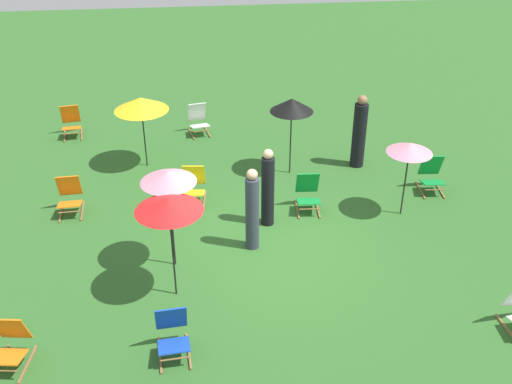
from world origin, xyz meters
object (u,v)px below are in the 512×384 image
at_px(umbrella_0, 141,104).
at_px(umbrella_2, 168,177).
at_px(deckchair_7, 70,196).
at_px(deckchair_5, 198,120).
at_px(deckchair_0, 194,185).
at_px(deckchair_4, 308,194).
at_px(umbrella_1, 410,148).
at_px(person_2, 359,133).
at_px(deckchair_1, 173,334).
at_px(person_0, 268,189).
at_px(deckchair_2, 71,122).
at_px(deckchair_6, 10,344).
at_px(person_1, 252,211).
at_px(umbrella_3, 292,105).
at_px(umbrella_4, 169,205).
at_px(deckchair_3, 432,175).

distance_m(umbrella_0, umbrella_2, 4.15).
bearing_deg(deckchair_7, deckchair_5, 49.66).
bearing_deg(deckchair_0, umbrella_0, 128.38).
bearing_deg(deckchair_4, deckchair_7, 178.54).
bearing_deg(umbrella_1, person_2, 99.23).
height_order(deckchair_7, person_2, person_2).
height_order(deckchair_5, umbrella_1, umbrella_1).
bearing_deg(deckchair_1, person_2, 48.01).
height_order(deckchair_7, umbrella_1, umbrella_1).
bearing_deg(person_0, deckchair_2, 171.07).
bearing_deg(deckchair_6, deckchair_4, 44.72).
bearing_deg(deckchair_7, person_1, -28.07).
bearing_deg(umbrella_3, umbrella_4, -122.80).
bearing_deg(person_0, deckchair_6, -104.38).
height_order(deckchair_4, umbrella_1, umbrella_1).
xyz_separation_m(deckchair_3, deckchair_7, (-7.95, -0.02, 0.00)).
relative_size(deckchair_5, person_0, 0.49).
bearing_deg(deckchair_6, deckchair_7, 95.42).
xyz_separation_m(deckchair_2, umbrella_1, (7.53, -4.85, 1.18)).
xyz_separation_m(deckchair_5, person_1, (0.87, -5.45, 0.45)).
xyz_separation_m(deckchair_2, deckchair_4, (5.58, -4.42, 0.00)).
xyz_separation_m(deckchair_7, person_2, (6.60, 1.38, 0.49)).
bearing_deg(person_1, umbrella_1, 170.01).
relative_size(deckchair_2, deckchair_3, 1.00).
relative_size(deckchair_1, deckchair_3, 1.00).
relative_size(deckchair_7, umbrella_3, 0.44).
xyz_separation_m(umbrella_4, person_0, (1.88, 2.05, -1.01)).
bearing_deg(deckchair_0, deckchair_5, 93.02).
bearing_deg(person_0, deckchair_4, 64.66).
relative_size(deckchair_2, deckchair_5, 0.99).
relative_size(umbrella_3, person_1, 1.10).
relative_size(deckchair_0, person_1, 0.49).
bearing_deg(umbrella_1, deckchair_7, 172.77).
bearing_deg(umbrella_4, person_2, 44.92).
height_order(umbrella_1, person_1, person_1).
relative_size(deckchair_1, person_0, 0.49).
bearing_deg(deckchair_3, umbrella_2, -155.19).
bearing_deg(deckchair_7, deckchair_4, -8.26).
height_order(umbrella_2, person_0, umbrella_2).
bearing_deg(person_0, umbrella_0, 169.44).
bearing_deg(umbrella_0, deckchair_5, 53.26).
relative_size(deckchair_2, umbrella_4, 0.43).
bearing_deg(umbrella_0, umbrella_3, -12.52).
distance_m(umbrella_2, umbrella_3, 4.29).
xyz_separation_m(deckchair_3, person_0, (-3.85, -0.95, 0.45)).
xyz_separation_m(deckchair_0, deckchair_4, (2.41, -0.63, 0.00)).
height_order(deckchair_7, person_0, person_0).
height_order(umbrella_2, umbrella_3, umbrella_2).
bearing_deg(deckchair_2, deckchair_1, -79.58).
distance_m(deckchair_3, deckchair_7, 7.95).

